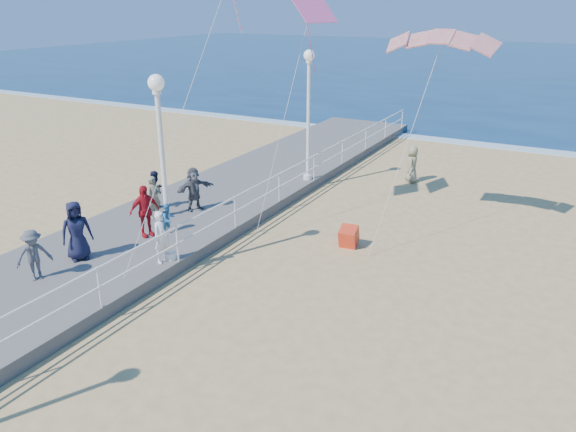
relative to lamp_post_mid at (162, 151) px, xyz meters
The scene contains 19 objects.
ground 6.48m from the lamp_post_mid, ahead, with size 160.00×160.00×0.00m, color tan.
ocean 65.32m from the lamp_post_mid, 85.29° to the left, with size 160.00×90.00×0.05m, color navy.
surf_line 21.50m from the lamp_post_mid, 75.37° to the left, with size 160.00×1.20×0.04m, color white.
boardwalk 4.07m from the lamp_post_mid, behind, with size 5.00×44.00×0.40m, color slate.
railing 2.43m from the lamp_post_mid, ahead, with size 0.05×42.00×0.55m.
lamp_post_mid is the anchor object (origin of this frame).
lamp_post_far 9.00m from the lamp_post_mid, 90.00° to the left, with size 0.44×0.44×5.32m.
woman_holding_toddler 2.49m from the lamp_post_mid, 102.22° to the right, with size 0.57×0.37×1.56m, color white.
toddler_held 1.96m from the lamp_post_mid, 38.96° to the right, with size 0.44×0.34×0.90m, color #317DBA.
spectator_2 4.42m from the lamp_post_mid, 130.91° to the right, with size 0.93×0.53×1.44m, color #4E4F53.
spectator_3 3.17m from the lamp_post_mid, 150.93° to the left, with size 1.00×0.42×1.71m, color red.
spectator_4 3.57m from the lamp_post_mid, 151.96° to the right, with size 0.87×0.56×1.78m, color #161832.
spectator_5 4.85m from the lamp_post_mid, 117.36° to the left, with size 1.47×0.47×1.58m, color #515255.
spectator_6 4.37m from the lamp_post_mid, 137.68° to the left, with size 0.55×0.36×1.51m, color #857C5B.
spectator_7 5.20m from the lamp_post_mid, 135.38° to the left, with size 0.69×0.53×1.41m, color #181C35.
beach_walker_c 12.81m from the lamp_post_mid, 73.05° to the left, with size 0.79×0.52×1.63m, color gray.
box_kite 6.63m from the lamp_post_mid, 46.54° to the left, with size 0.55×0.55×0.60m, color red.
kite_parafoil 8.98m from the lamp_post_mid, 47.09° to the left, with size 3.44×0.90×0.30m, color red, non-canonical shape.
kite_diamond_pink 7.13m from the lamp_post_mid, 74.59° to the left, with size 1.46×1.46×0.02m, color #E05295.
Camera 1 is at (4.82, -11.50, 7.50)m, focal length 35.00 mm.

